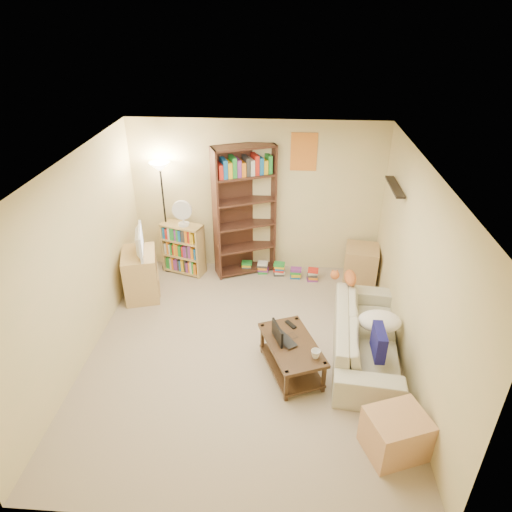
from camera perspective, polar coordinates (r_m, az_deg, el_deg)
name	(u,v)px	position (r m, az deg, el deg)	size (l,w,h in m)	color
room	(243,242)	(5.19, -1.63, 1.79)	(4.50, 4.54, 2.52)	tan
sofa	(366,336)	(6.05, 13.57, -9.66)	(0.98, 2.08, 0.59)	beige
navy_pillow	(379,342)	(5.56, 15.09, -10.36)	(0.39, 0.12, 0.35)	#141354
cream_blanket	(380,321)	(5.98, 15.18, -7.89)	(0.54, 0.39, 0.23)	white
tabby_cat	(348,277)	(6.45, 11.37, -2.61)	(0.47, 0.20, 0.16)	#C05C28
coffee_table	(292,353)	(5.67, 4.47, -11.98)	(0.87, 1.11, 0.44)	#402A18
laptop	(288,338)	(5.62, 4.05, -10.21)	(0.39, 0.42, 0.03)	black
laptop_screen	(277,333)	(5.50, 2.69, -9.57)	(0.01, 0.33, 0.22)	white
mug	(316,354)	(5.38, 7.46, -12.05)	(0.15, 0.15, 0.10)	white
tv_remote	(291,324)	(5.83, 4.35, -8.53)	(0.05, 0.17, 0.02)	black
tv_stand	(141,274)	(7.18, -14.20, -2.24)	(0.49, 0.69, 0.74)	tan
television	(136,242)	(6.92, -14.76, 1.73)	(0.27, 0.67, 0.39)	black
tall_bookshelf	(244,209)	(7.25, -1.45, 5.89)	(1.02, 0.68, 2.15)	#48251C
short_bookshelf	(183,249)	(7.63, -9.08, 0.92)	(0.73, 0.47, 0.87)	tan
desk_fan	(182,213)	(7.29, -9.19, 5.38)	(0.31, 0.17, 0.44)	silver
floor_lamp	(162,186)	(7.35, -11.69, 8.58)	(0.32, 0.32, 1.87)	black
side_table	(361,264)	(7.56, 12.96, -0.99)	(0.52, 0.52, 0.60)	tan
end_cabinet	(396,434)	(5.09, 17.06, -20.49)	(0.57, 0.48, 0.48)	tan
book_stacks	(281,270)	(7.61, 3.10, -1.79)	(1.28, 0.40, 0.22)	red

